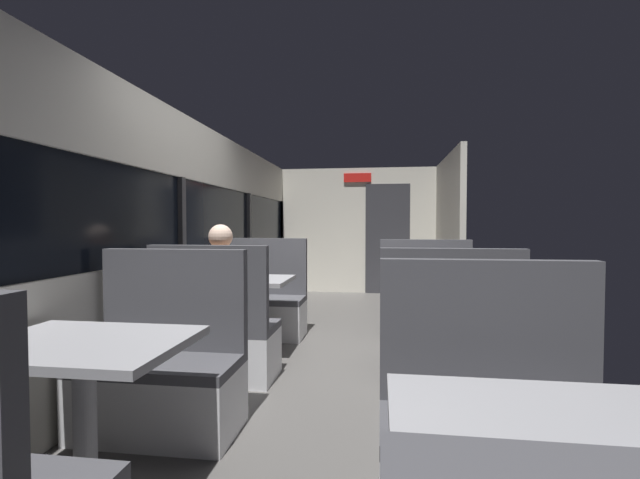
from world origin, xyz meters
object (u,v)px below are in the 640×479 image
bench_near_window_facing_entry (162,377)px  bench_mid_window_facing_end (216,339)px  seated_passenger (220,312)px  dining_table_near_window (84,362)px  bench_rear_aisle_facing_end (447,356)px  dining_table_front_aisle (568,467)px  dining_table_rear_aisle (435,296)px  bench_rear_aisle_facing_entry (427,315)px  dining_table_mid_window (243,288)px  bench_mid_window_facing_entry (263,307)px  coffee_cup_secondary (222,273)px  bench_front_aisle_facing_entry (495,448)px

bench_near_window_facing_entry → bench_mid_window_facing_end: same height
bench_mid_window_facing_end → seated_passenger: seated_passenger is taller
dining_table_near_window → bench_rear_aisle_facing_end: 2.28m
dining_table_front_aisle → seated_passenger: 2.88m
bench_mid_window_facing_end → dining_table_front_aisle: bearing=-50.6°
dining_table_front_aisle → dining_table_rear_aisle: same height
bench_mid_window_facing_end → bench_near_window_facing_entry: bearing=-90.0°
bench_mid_window_facing_end → bench_rear_aisle_facing_entry: same height
dining_table_near_window → seated_passenger: (0.00, 1.65, -0.10)m
dining_table_mid_window → bench_mid_window_facing_entry: size_ratio=0.82×
bench_mid_window_facing_entry → coffee_cup_secondary: (-0.21, -0.71, 0.46)m
bench_rear_aisle_facing_entry → bench_near_window_facing_entry: bearing=-130.7°
bench_mid_window_facing_end → seated_passenger: bearing=90.0°
dining_table_near_window → dining_table_rear_aisle: 2.74m
bench_near_window_facing_entry → seated_passenger: (0.00, 0.95, 0.21)m
dining_table_mid_window → dining_table_rear_aisle: (1.79, -0.20, 0.00)m
dining_table_near_window → bench_rear_aisle_facing_entry: size_ratio=0.82×
bench_near_window_facing_entry → bench_front_aisle_facing_entry: bearing=-18.5°
dining_table_rear_aisle → coffee_cup_secondary: 2.01m
dining_table_mid_window → bench_rear_aisle_facing_entry: bearing=15.6°
bench_near_window_facing_entry → seated_passenger: size_ratio=0.87×
dining_table_mid_window → coffee_cup_secondary: (-0.21, -0.02, 0.15)m
bench_near_window_facing_entry → dining_table_rear_aisle: size_ratio=1.22×
dining_table_rear_aisle → seated_passenger: 1.84m
dining_table_rear_aisle → bench_rear_aisle_facing_end: bench_rear_aisle_facing_end is taller
dining_table_near_window → bench_rear_aisle_facing_entry: (1.79, 2.78, -0.31)m
bench_mid_window_facing_entry → bench_front_aisle_facing_entry: 3.39m
bench_mid_window_facing_entry → dining_table_rear_aisle: size_ratio=1.22×
bench_near_window_facing_entry → dining_table_front_aisle: bearing=-36.0°
dining_table_near_window → bench_rear_aisle_facing_end: bench_rear_aisle_facing_end is taller
bench_mid_window_facing_end → seated_passenger: 0.22m
dining_table_mid_window → bench_mid_window_facing_end: bearing=-90.0°
bench_mid_window_facing_end → bench_rear_aisle_facing_end: size_ratio=1.00×
dining_table_rear_aisle → coffee_cup_secondary: size_ratio=10.00×
dining_table_near_window → bench_front_aisle_facing_entry: bearing=3.2°
bench_mid_window_facing_end → dining_table_front_aisle: bench_mid_window_facing_end is taller
dining_table_near_window → bench_mid_window_facing_entry: bearing=90.0°
dining_table_mid_window → bench_rear_aisle_facing_end: bench_rear_aisle_facing_end is taller
dining_table_rear_aisle → seated_passenger: bearing=-166.6°
bench_mid_window_facing_entry → dining_table_rear_aisle: (1.79, -0.90, 0.31)m
bench_near_window_facing_entry → bench_mid_window_facing_end: size_ratio=1.00×
bench_front_aisle_facing_entry → coffee_cup_secondary: size_ratio=12.22×
dining_table_rear_aisle → bench_mid_window_facing_end: bearing=-164.4°
dining_table_near_window → bench_mid_window_facing_end: 1.61m
bench_mid_window_facing_end → bench_rear_aisle_facing_entry: bearing=33.8°
bench_mid_window_facing_entry → coffee_cup_secondary: bench_mid_window_facing_entry is taller
bench_mid_window_facing_end → bench_front_aisle_facing_entry: same height
bench_near_window_facing_entry → bench_rear_aisle_facing_entry: 2.74m
dining_table_mid_window → dining_table_near_window: bearing=-90.0°
dining_table_near_window → dining_table_rear_aisle: size_ratio=1.00×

